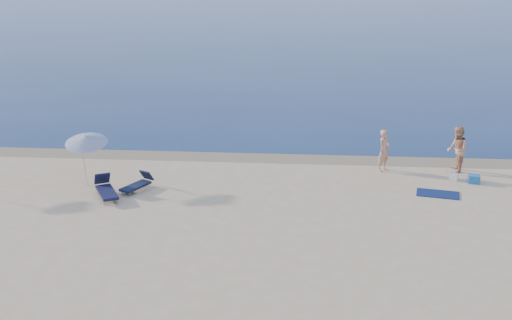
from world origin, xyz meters
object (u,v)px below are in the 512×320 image
(person_left, at_px, (384,151))
(umbrella_near, at_px, (86,139))
(person_right, at_px, (457,150))
(blue_cooler, at_px, (474,179))

(person_left, xyz_separation_m, umbrella_near, (-11.99, -2.49, 0.95))
(person_right, bearing_deg, umbrella_near, -78.41)
(person_left, distance_m, blue_cooler, 3.77)
(person_left, bearing_deg, person_right, -47.06)
(person_left, distance_m, umbrella_near, 12.28)
(blue_cooler, bearing_deg, person_left, 166.00)
(person_left, xyz_separation_m, person_right, (3.05, 0.13, 0.08))
(person_left, relative_size, person_right, 0.92)
(person_left, relative_size, blue_cooler, 3.90)
(umbrella_near, bearing_deg, person_left, 4.15)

